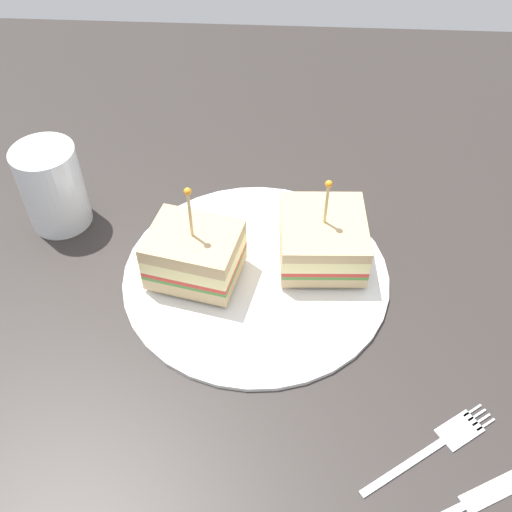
{
  "coord_description": "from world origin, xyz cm",
  "views": [
    {
      "loc": [
        39.51,
        2.31,
        44.97
      ],
      "look_at": [
        0.0,
        0.0,
        2.93
      ],
      "focal_mm": 41.52,
      "sensor_mm": 36.0,
      "label": 1
    }
  ],
  "objects": [
    {
      "name": "knife",
      "position": [
        21.37,
        18.06,
        0.18
      ],
      "size": [
        6.74,
        11.91,
        0.35
      ],
      "color": "silver",
      "rests_on": "ground_plane"
    },
    {
      "name": "drink_glass",
      "position": [
        -7.07,
        -21.87,
        4.24
      ],
      "size": [
        6.56,
        6.56,
        9.35
      ],
      "color": "beige",
      "rests_on": "ground_plane"
    },
    {
      "name": "sandwich_half_front",
      "position": [
        0.74,
        -5.9,
        3.58
      ],
      "size": [
        8.52,
        9.77,
        10.94
      ],
      "color": "tan",
      "rests_on": "plate"
    },
    {
      "name": "plate",
      "position": [
        0.0,
        0.0,
        0.47
      ],
      "size": [
        26.66,
        26.66,
        0.93
      ],
      "primitive_type": "cylinder",
      "color": "white",
      "rests_on": "ground_plane"
    },
    {
      "name": "sandwich_half_back",
      "position": [
        -2.51,
        6.5,
        3.23
      ],
      "size": [
        9.41,
        8.81,
        9.68
      ],
      "color": "tan",
      "rests_on": "plate"
    },
    {
      "name": "ground_plane",
      "position": [
        0.0,
        0.0,
        -1.0
      ],
      "size": [
        110.44,
        110.44,
        2.0
      ],
      "primitive_type": "cube",
      "color": "#2D2826"
    },
    {
      "name": "fork",
      "position": [
        16.95,
        16.04,
        0.18
      ],
      "size": [
        8.48,
        11.63,
        0.35
      ],
      "color": "silver",
      "rests_on": "ground_plane"
    }
  ]
}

